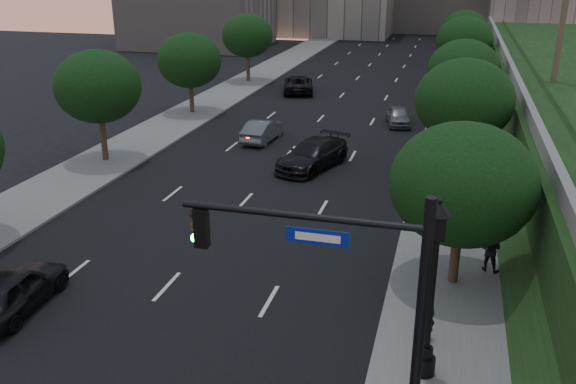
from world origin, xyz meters
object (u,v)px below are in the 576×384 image
(pedestrian_c, at_px, (459,225))
(street_lamp, at_px, (431,299))
(sedan_far_left, at_px, (298,84))
(sedan_far_right, at_px, (398,116))
(pedestrian_b, at_px, (490,249))
(sedan_near_left, at_px, (13,290))
(sedan_mid_left, at_px, (263,130))
(pedestrian_a, at_px, (426,316))
(traffic_signal_mast, at_px, (369,332))
(sedan_near_right, at_px, (313,155))

(pedestrian_c, bearing_deg, street_lamp, 71.46)
(sedan_far_left, xyz_separation_m, sedan_far_right, (10.12, -9.61, -0.11))
(pedestrian_b, height_order, pedestrian_c, pedestrian_c)
(street_lamp, relative_size, sedan_near_left, 1.21)
(pedestrian_b, bearing_deg, sedan_mid_left, -30.59)
(sedan_far_right, xyz_separation_m, pedestrian_c, (4.47, -20.40, 0.38))
(street_lamp, distance_m, pedestrian_a, 2.43)
(street_lamp, relative_size, pedestrian_a, 3.33)
(traffic_signal_mast, bearing_deg, pedestrian_c, 80.69)
(sedan_mid_left, relative_size, pedestrian_a, 2.64)
(street_lamp, height_order, sedan_near_left, street_lamp)
(sedan_far_left, relative_size, sedan_far_right, 1.42)
(sedan_near_right, distance_m, pedestrian_b, 14.43)
(traffic_signal_mast, relative_size, sedan_far_right, 1.75)
(sedan_far_right, relative_size, pedestrian_c, 2.21)
(traffic_signal_mast, bearing_deg, street_lamp, 70.74)
(pedestrian_a, bearing_deg, sedan_near_left, -11.83)
(sedan_near_right, relative_size, sedan_far_right, 1.42)
(pedestrian_a, relative_size, pedestrian_c, 0.93)
(sedan_mid_left, relative_size, sedan_far_left, 0.79)
(pedestrian_c, bearing_deg, sedan_near_left, 18.22)
(street_lamp, distance_m, sedan_far_right, 29.83)
(sedan_far_right, distance_m, pedestrian_c, 20.89)
(sedan_mid_left, distance_m, pedestrian_b, 21.05)
(street_lamp, relative_size, pedestrian_b, 3.20)
(pedestrian_b, bearing_deg, traffic_signal_mast, 90.38)
(sedan_mid_left, bearing_deg, pedestrian_a, 123.83)
(sedan_near_left, bearing_deg, pedestrian_b, -159.67)
(traffic_signal_mast, relative_size, sedan_mid_left, 1.57)
(traffic_signal_mast, height_order, sedan_near_left, traffic_signal_mast)
(sedan_near_right, distance_m, pedestrian_a, 17.82)
(street_lamp, bearing_deg, pedestrian_b, 74.20)
(street_lamp, height_order, pedestrian_c, street_lamp)
(sedan_near_right, distance_m, sedan_far_right, 12.19)
(pedestrian_a, bearing_deg, sedan_near_right, -84.41)
(traffic_signal_mast, relative_size, street_lamp, 1.25)
(sedan_mid_left, height_order, pedestrian_b, pedestrian_b)
(sedan_far_left, xyz_separation_m, pedestrian_c, (14.59, -30.01, 0.27))
(sedan_mid_left, relative_size, pedestrian_c, 2.46)
(pedestrian_a, height_order, pedestrian_b, pedestrian_b)
(pedestrian_a, xyz_separation_m, pedestrian_b, (2.14, 5.37, 0.04))
(sedan_near_left, bearing_deg, traffic_signal_mast, 160.29)
(sedan_far_right, distance_m, pedestrian_b, 23.10)
(sedan_far_left, bearing_deg, sedan_far_right, 122.57)
(sedan_far_left, distance_m, pedestrian_b, 35.68)
(sedan_far_right, bearing_deg, pedestrian_a, -93.85)
(street_lamp, xyz_separation_m, sedan_far_left, (-13.76, 39.16, -1.85))
(traffic_signal_mast, xyz_separation_m, pedestrian_a, (1.15, 5.39, -2.68))
(street_lamp, xyz_separation_m, sedan_mid_left, (-12.07, 22.78, -1.90))
(street_lamp, height_order, sedan_far_left, street_lamp)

